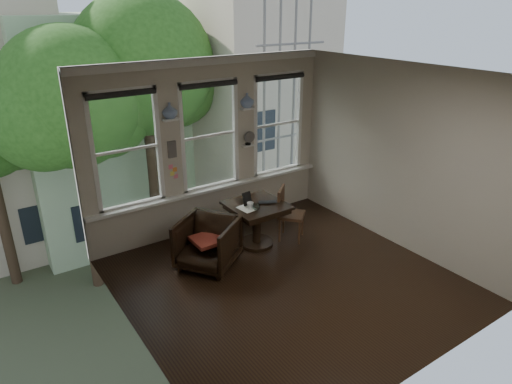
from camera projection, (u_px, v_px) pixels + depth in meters
ground at (287, 281)px, 6.74m from camera, size 4.50×4.50×0.00m
ceiling at (293, 74)px, 5.59m from camera, size 4.50×4.50×0.00m
wall_back at (209, 147)px, 7.88m from camera, size 4.50×0.00×4.50m
wall_front at (432, 258)px, 4.45m from camera, size 4.50×0.00×4.50m
wall_left at (128, 230)px, 5.00m from camera, size 0.00×4.50×4.50m
wall_right at (400, 158)px, 7.33m from camera, size 0.00×4.50×4.50m
window_left at (126, 150)px, 7.05m from camera, size 1.10×0.12×1.90m
window_center at (209, 136)px, 7.81m from camera, size 1.10×0.12×1.90m
window_right at (277, 124)px, 8.56m from camera, size 1.10×0.12×1.90m
shelf_left at (170, 119)px, 7.20m from camera, size 0.26×0.16×0.03m
shelf_right at (247, 108)px, 7.95m from camera, size 0.26×0.16×0.03m
intercom at (172, 149)px, 7.41m from camera, size 0.14×0.06×0.28m
sticky_notes at (173, 169)px, 7.55m from camera, size 0.16×0.01×0.24m
desk_fan at (248, 140)px, 8.16m from camera, size 0.20×0.20×0.24m
vase_left at (170, 111)px, 7.15m from camera, size 0.24×0.24×0.25m
vase_right at (247, 100)px, 7.90m from camera, size 0.24×0.24×0.25m
table at (257, 225)px, 7.62m from camera, size 0.90×0.90×0.75m
armchair_left at (208, 243)px, 7.00m from camera, size 1.18×1.18×0.78m
cushion_red at (208, 240)px, 6.97m from camera, size 0.45×0.45×0.06m
side_chair_right at (292, 214)px, 7.79m from camera, size 0.59×0.59×0.92m
laptop at (268, 203)px, 7.47m from camera, size 0.35×0.30×0.02m
mug at (250, 205)px, 7.30m from camera, size 0.13×0.13×0.10m
drinking_glass at (256, 207)px, 7.26m from camera, size 0.12×0.12×0.09m
tablet at (247, 199)px, 7.40m from camera, size 0.17×0.10×0.22m
papers at (247, 208)px, 7.31m from camera, size 0.25×0.32×0.00m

